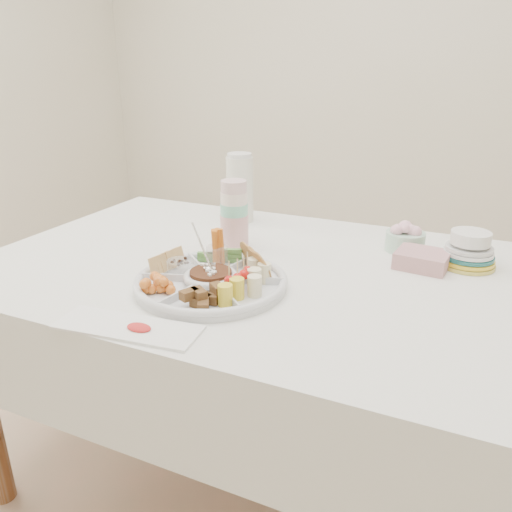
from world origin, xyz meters
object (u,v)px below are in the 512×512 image
at_px(party_tray, 211,279).
at_px(thermos, 240,187).
at_px(plate_stack, 469,250).
at_px(dining_table, 250,376).

relative_size(party_tray, thermos, 1.53).
distance_m(party_tray, thermos, 0.60).
height_order(thermos, plate_stack, thermos).
height_order(party_tray, thermos, thermos).
distance_m(dining_table, plate_stack, 0.75).
bearing_deg(thermos, plate_stack, -9.89).
xyz_separation_m(dining_table, plate_stack, (0.57, 0.23, 0.43)).
bearing_deg(party_tray, thermos, 108.61).
bearing_deg(plate_stack, party_tray, -144.23).
xyz_separation_m(dining_table, party_tray, (-0.02, -0.19, 0.40)).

